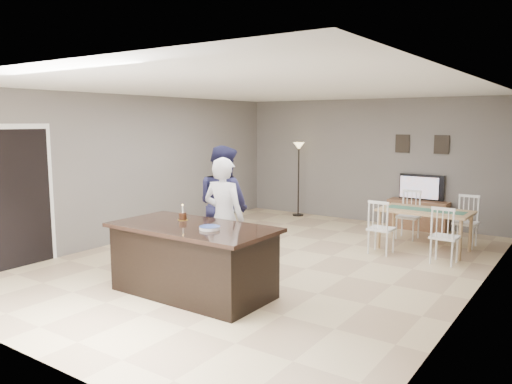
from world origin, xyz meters
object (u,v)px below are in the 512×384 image
Objects in this scene: kitchen_island at (193,260)px; plate_stack at (210,228)px; man at (223,205)px; television at (420,188)px; floor_lamp at (299,159)px; tv_console at (418,215)px; dining_table at (425,217)px; woman at (224,218)px; birthday_cake at (183,216)px.

plate_stack reaches higher than kitchen_island.
television is at bearing -101.33° from man.
floor_lamp is (-1.92, 5.54, 0.42)m from plate_stack.
dining_table reaches higher than tv_console.
plate_stack is (-0.87, -5.70, 0.06)m from television.
plate_stack is (0.33, -0.06, 0.47)m from kitchen_island.
man reaches higher than woman.
plate_stack is at bearing -9.70° from kitchen_island.
man is at bearing -112.71° from tv_console.
birthday_cake is at bearing -76.76° from floor_lamp.
kitchen_island is at bearing 77.99° from television.
woman is 3.72m from dining_table.
man is at bearing -76.08° from floor_lamp.
man is at bearing 122.56° from plate_stack.
tv_console is at bearing 1.78° from floor_lamp.
tv_console is 5.03m from woman.
man reaches higher than kitchen_island.
kitchen_island is at bearing -29.30° from birthday_cake.
tv_console is 4.59× the size of plate_stack.
kitchen_island is at bearing -73.82° from floor_lamp.
woman is at bearing 139.82° from man.
television is 0.53× the size of dining_table.
kitchen_island is at bearing 123.81° from man.
man is (-0.57, 1.35, 0.47)m from kitchen_island.
man is 1.08× the size of dining_table.
floor_lamp is (-2.79, -0.09, 1.04)m from tv_console.
dining_table is (2.37, 2.59, -0.34)m from man.
woman reaches higher than kitchen_island.
man is (-1.77, -4.22, 0.62)m from tv_console.
floor_lamp reaches higher than kitchen_island.
plate_stack is at bearing 133.61° from man.
television is at bearing 110.60° from dining_table.
man is 8.58× the size of birthday_cake.
kitchen_island is 1.24× the size of floor_lamp.
television is (0.00, 0.07, 0.56)m from tv_console.
birthday_cake is at bearing 159.68° from plate_stack.
dining_table is at bearing 69.84° from plate_stack.
woman reaches higher than dining_table.
floor_lamp reaches higher than birthday_cake.
tv_console is 1.31× the size of television.
dining_table is 3.80m from floor_lamp.
plate_stack reaches higher than tv_console.
plate_stack is 0.15× the size of dining_table.
plate_stack is (0.41, -0.80, 0.06)m from woman.
floor_lamp reaches higher than plate_stack.
television is 0.53× the size of woman.
tv_console is 2.98m from floor_lamp.
television is 5.06m from woman.
dining_table is at bearing 60.20° from birthday_cake.
dining_table is at bearing -121.35° from man.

